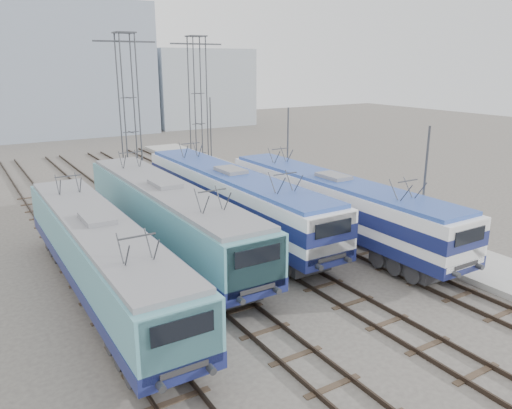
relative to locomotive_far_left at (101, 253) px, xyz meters
The scene contains 13 objects.
ground 9.22m from the locomotive_far_left, 41.06° to the right, with size 160.00×160.00×0.00m, color #514C47.
platform 17.20m from the locomotive_far_left, ahead, with size 4.00×70.00×0.30m, color #9E9E99.
locomotive_far_left is the anchor object (origin of this frame).
locomotive_center_left 5.81m from the locomotive_far_left, 39.18° to the left, with size 2.92×18.44×3.47m.
locomotive_center_right 10.17m from the locomotive_far_left, 27.70° to the left, with size 2.94×18.61×3.50m.
locomotive_far_right 13.52m from the locomotive_far_left, ahead, with size 2.84×17.93×3.37m.
catenary_tower_west 18.03m from the locomotive_far_left, 67.28° to the left, with size 4.50×1.20×12.00m.
catenary_tower_east 22.88m from the locomotive_far_left, 53.82° to the left, with size 4.50×1.20×12.00m.
mast_front 15.89m from the locomotive_far_left, 14.19° to the right, with size 0.12×0.12×7.00m, color #3F4247.
mast_mid 17.41m from the locomotive_far_left, 27.88° to the left, with size 0.12×0.12×7.00m, color #3F4247.
mast_rear 25.34m from the locomotive_far_left, 52.66° to the left, with size 0.12×0.12×7.00m, color #3F4247.
building_center 57.54m from the locomotive_far_left, 79.16° to the left, with size 22.00×14.00×18.00m, color #8592A6.
building_east 64.10m from the locomotive_far_left, 61.28° to the left, with size 16.00×12.00×12.00m, color #97A1AB.
Camera 1 is at (-11.54, -14.39, 10.00)m, focal length 35.00 mm.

